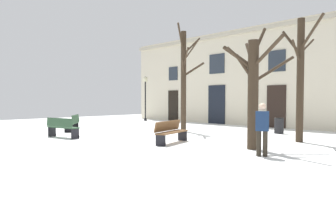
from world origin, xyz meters
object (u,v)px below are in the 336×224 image
(tree_left_of_center, at_px, (253,88))
(tree_right_of_center, at_px, (184,78))
(streetlamp, at_px, (145,93))
(bench_near_center_tree, at_px, (62,127))
(tree_near_facade, at_px, (300,76))
(bench_far_corner, at_px, (73,123))
(person_strolling, at_px, (262,127))
(bench_near_lamp, at_px, (171,132))
(litter_bin, at_px, (279,126))

(tree_left_of_center, bearing_deg, tree_right_of_center, 154.44)
(streetlamp, relative_size, bench_near_center_tree, 1.97)
(streetlamp, bearing_deg, tree_left_of_center, -26.18)
(tree_left_of_center, relative_size, tree_near_facade, 0.85)
(bench_far_corner, xyz_separation_m, person_strolling, (10.78, 0.41, 0.43))
(streetlamp, relative_size, bench_far_corner, 2.29)
(tree_left_of_center, relative_size, bench_near_lamp, 2.16)
(bench_far_corner, bearing_deg, litter_bin, 78.97)
(tree_near_facade, height_order, litter_bin, tree_near_facade)
(tree_near_facade, height_order, streetlamp, tree_near_facade)
(streetlamp, height_order, litter_bin, streetlamp)
(tree_left_of_center, xyz_separation_m, bench_near_lamp, (-2.99, -0.93, -1.63))
(tree_left_of_center, xyz_separation_m, bench_near_center_tree, (-7.53, -3.16, -1.62))
(bench_near_lamp, height_order, bench_far_corner, bench_far_corner)
(tree_near_facade, relative_size, streetlamp, 1.39)
(person_strolling, bearing_deg, litter_bin, -95.04)
(tree_near_facade, xyz_separation_m, streetlamp, (-13.63, 3.61, -0.45))
(bench_near_lamp, bearing_deg, person_strolling, -106.48)
(bench_near_lamp, bearing_deg, bench_far_corner, 78.58)
(litter_bin, bearing_deg, tree_right_of_center, -146.78)
(litter_bin, relative_size, bench_near_center_tree, 0.43)
(streetlamp, height_order, bench_far_corner, streetlamp)
(tree_near_facade, height_order, bench_near_lamp, tree_near_facade)
(streetlamp, height_order, person_strolling, streetlamp)
(streetlamp, xyz_separation_m, litter_bin, (11.60, -1.21, -1.76))
(litter_bin, bearing_deg, bench_near_center_tree, -124.79)
(bench_near_lamp, distance_m, bench_far_corner, 6.90)
(tree_left_of_center, bearing_deg, tree_near_facade, 82.64)
(streetlamp, bearing_deg, bench_near_lamp, -35.97)
(tree_left_of_center, relative_size, litter_bin, 5.37)
(person_strolling, bearing_deg, bench_near_center_tree, -12.74)
(bench_far_corner, bearing_deg, tree_left_of_center, 47.89)
(bench_near_center_tree, bearing_deg, streetlamp, -71.14)
(bench_far_corner, bearing_deg, tree_near_facade, 62.58)
(tree_near_facade, distance_m, bench_near_center_tree, 10.19)
(bench_near_lamp, xyz_separation_m, bench_far_corner, (-6.89, -0.48, -0.01))
(tree_near_facade, distance_m, litter_bin, 3.84)
(streetlamp, distance_m, bench_far_corner, 8.78)
(tree_near_facade, bearing_deg, litter_bin, 130.12)
(tree_near_facade, height_order, bench_far_corner, tree_near_facade)
(tree_left_of_center, distance_m, bench_near_lamp, 3.53)
(tree_right_of_center, bearing_deg, streetlamp, 153.37)
(bench_near_center_tree, height_order, bench_near_lamp, bench_near_center_tree)
(litter_bin, xyz_separation_m, bench_far_corner, (-8.23, -6.72, 0.05))
(tree_near_facade, height_order, bench_near_center_tree, tree_near_facade)
(bench_far_corner, distance_m, person_strolling, 10.79)
(tree_near_facade, distance_m, bench_near_lamp, 5.54)
(tree_near_facade, bearing_deg, tree_left_of_center, -97.36)
(streetlamp, height_order, bench_near_center_tree, streetlamp)
(bench_near_lamp, bearing_deg, tree_right_of_center, 20.69)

